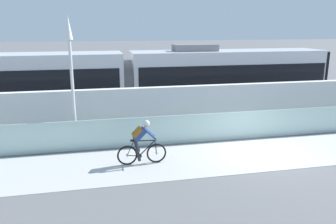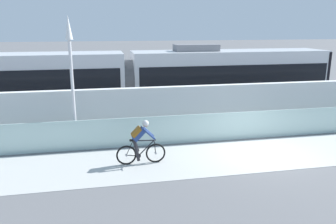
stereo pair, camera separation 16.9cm
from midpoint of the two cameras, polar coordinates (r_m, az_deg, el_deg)
The scene contains 9 objects.
ground_plane at distance 13.69m, azimuth 15.09°, elevation -6.76°, with size 200.00×200.00×0.00m, color slate.
bike_path_deck at distance 13.69m, azimuth 15.09°, elevation -6.74°, with size 32.00×3.20×0.01m, color beige.
glass_parapet at distance 15.07m, azimuth 12.07°, elevation -2.19°, with size 32.00×0.05×1.22m, color silver.
concrete_barrier_wall at distance 16.56m, azimuth 9.64°, elevation 1.00°, with size 32.00×0.36×2.10m, color white.
tram_rail_near at distance 19.07m, azimuth 6.77°, elevation -0.38°, with size 32.00×0.08×0.01m, color #595654.
tram_rail_far at distance 20.39m, azimuth 5.48°, elevation 0.62°, with size 32.00×0.08×0.01m, color #595654.
tram at distance 18.45m, azimuth -7.21°, elevation 5.11°, with size 22.56×2.54×3.81m.
cyclist_on_bike at distance 12.07m, azimuth -4.87°, elevation -5.14°, with size 1.77×0.58×1.61m.
lamp_post_antenna at distance 13.57m, azimuth -16.30°, elevation 7.33°, with size 0.28×0.28×5.20m.
Camera 1 is at (-6.14, -11.28, 4.81)m, focal length 36.31 mm.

